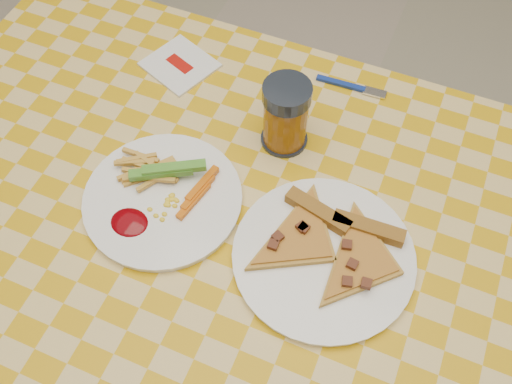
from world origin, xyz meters
TOP-DOWN VIEW (x-y plane):
  - ground at (0.00, 0.00)m, footprint 8.00×8.00m
  - table at (0.00, 0.00)m, footprint 1.28×0.88m
  - plate_left at (-0.15, 0.03)m, footprint 0.27×0.27m
  - plate_right at (0.11, 0.03)m, footprint 0.35×0.35m
  - fries_veggies at (-0.16, 0.04)m, footprint 0.18×0.16m
  - pizza_slices at (0.11, 0.05)m, footprint 0.25×0.23m
  - drink_glass at (-0.02, 0.22)m, footprint 0.08×0.08m
  - napkin at (-0.26, 0.30)m, footprint 0.15×0.14m
  - fork at (0.05, 0.37)m, footprint 0.13×0.02m

SIDE VIEW (x-z plane):
  - ground at x=0.00m, z-range 0.00..0.00m
  - table at x=0.00m, z-range 0.30..1.06m
  - napkin at x=-0.26m, z-range 0.76..0.76m
  - fork at x=0.05m, z-range 0.76..0.76m
  - plate_left at x=-0.15m, z-range 0.76..0.77m
  - plate_right at x=0.11m, z-range 0.76..0.77m
  - pizza_slices at x=0.11m, z-range 0.76..0.79m
  - fries_veggies at x=-0.16m, z-range 0.76..0.80m
  - drink_glass at x=-0.02m, z-range 0.75..0.88m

